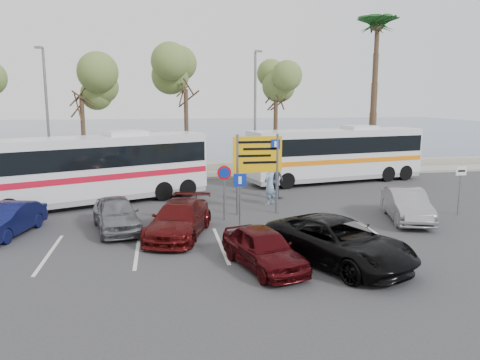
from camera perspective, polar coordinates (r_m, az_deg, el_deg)
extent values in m
plane|color=#323234|center=(17.93, 1.05, -6.73)|extent=(120.00, 120.00, 0.00)
cube|color=#99978B|center=(31.45, -3.71, 0.63)|extent=(44.00, 2.40, 0.15)
cube|color=gray|center=(33.38, -4.07, 1.55)|extent=(48.00, 0.80, 0.60)
plane|color=#3C4D61|center=(77.11, -7.33, 6.01)|extent=(140.00, 140.00, 0.00)
cylinder|color=#382619|center=(31.34, -18.52, 4.89)|extent=(0.28, 0.28, 5.04)
cylinder|color=#382619|center=(31.00, -6.54, 5.80)|extent=(0.28, 0.28, 5.60)
cylinder|color=#382619|center=(31.91, 4.34, 5.57)|extent=(0.28, 0.28, 5.18)
cylinder|color=#382619|center=(34.20, 16.01, 9.55)|extent=(0.48, 0.48, 10.00)
cylinder|color=slate|center=(31.24, -22.43, 7.36)|extent=(0.16, 0.16, 8.00)
cylinder|color=slate|center=(30.93, -23.11, 14.64)|extent=(0.12, 0.90, 0.12)
cube|color=slate|center=(30.44, -23.33, 14.62)|extent=(0.45, 0.25, 0.12)
cylinder|color=slate|center=(31.12, 1.85, 8.09)|extent=(0.16, 0.16, 8.00)
cylinder|color=slate|center=(30.81, 2.06, 15.42)|extent=(0.12, 0.90, 0.12)
cube|color=slate|center=(30.31, 2.26, 15.42)|extent=(0.45, 0.25, 0.12)
cylinder|color=slate|center=(20.62, -0.32, 0.60)|extent=(0.12, 0.12, 3.60)
cylinder|color=slate|center=(20.98, 4.54, 0.73)|extent=(0.12, 0.12, 3.60)
cube|color=#E5A70C|center=(20.66, 2.15, 3.13)|extent=(2.20, 0.06, 1.60)
cube|color=#0C2699|center=(20.74, 4.35, 4.39)|extent=(0.42, 0.01, 0.42)
cylinder|color=slate|center=(19.87, -1.93, -1.81)|extent=(0.07, 0.07, 2.20)
cylinder|color=#B20C0C|center=(19.67, -1.94, 0.88)|extent=(0.60, 0.03, 0.60)
cylinder|color=slate|center=(18.38, -0.02, -2.77)|extent=(0.07, 0.07, 2.20)
cube|color=#0C2699|center=(18.18, -0.01, -0.02)|extent=(0.50, 0.03, 0.50)
cylinder|color=slate|center=(22.88, 25.19, -1.20)|extent=(0.07, 0.07, 2.20)
cube|color=white|center=(22.72, 25.38, 1.02)|extent=(0.50, 0.03, 0.40)
cube|color=silver|center=(23.83, -17.54, 1.69)|extent=(11.36, 6.82, 2.79)
cube|color=black|center=(23.77, -17.60, 2.87)|extent=(11.17, 6.76, 0.99)
cube|color=#B80E23|center=(23.90, -17.48, 0.62)|extent=(11.27, 6.80, 0.28)
cube|color=gray|center=(24.06, -17.36, -1.61)|extent=(11.24, 6.75, 0.52)
cube|color=silver|center=(23.68, -17.73, 5.30)|extent=(2.34, 2.15, 0.23)
cube|color=silver|center=(29.58, 11.63, 3.39)|extent=(11.39, 4.44, 2.74)
cube|color=black|center=(29.53, 11.66, 4.33)|extent=(11.18, 4.44, 0.98)
cube|color=orange|center=(29.63, 11.60, 2.54)|extent=(11.29, 4.45, 0.28)
cube|color=gray|center=(29.76, 11.53, 0.77)|extent=(11.28, 4.40, 0.51)
cube|color=silver|center=(29.45, 11.73, 6.25)|extent=(2.11, 1.81, 0.22)
imported|color=slate|center=(18.99, -14.85, -4.03)|extent=(2.38, 4.16, 1.33)
imported|color=#0E1345|center=(19.79, -26.48, -4.37)|extent=(2.18, 3.92, 1.22)
imported|color=#4C0C0D|center=(17.78, -7.43, -4.78)|extent=(3.08, 4.83, 1.30)
imported|color=#3F090C|center=(14.43, 2.88, -8.30)|extent=(2.42, 3.95, 1.26)
imported|color=black|center=(15.09, 11.89, -7.35)|extent=(4.39, 5.64, 1.42)
imported|color=gray|center=(21.08, 19.67, -2.91)|extent=(2.44, 4.30, 1.34)
imported|color=#7E9BB7|center=(22.87, 3.65, -0.54)|extent=(0.86, 0.84, 1.99)
imported|color=#383C54|center=(24.47, 4.40, 0.00)|extent=(1.11, 1.16, 1.88)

